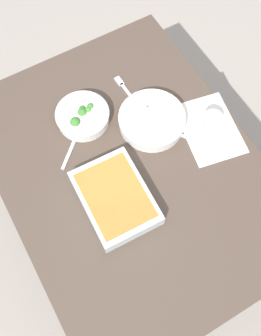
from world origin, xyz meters
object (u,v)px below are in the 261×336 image
at_px(drink_cup, 211,124).
at_px(spoon_by_broccoli, 73,143).
at_px(baking_dish, 115,198).
at_px(stew_bowl, 152,120).
at_px(broccoli_bowl, 83,116).
at_px(spoon_by_stew, 176,133).
at_px(fork_on_table, 126,90).

distance_m(drink_cup, spoon_by_broccoli, 0.52).
bearing_deg(baking_dish, spoon_by_broccoli, 5.23).
bearing_deg(baking_dish, stew_bowl, -53.01).
distance_m(baking_dish, drink_cup, 0.46).
xyz_separation_m(broccoli_bowl, spoon_by_broccoli, (-0.07, 0.08, -0.03)).
xyz_separation_m(drink_cup, spoon_by_stew, (0.05, 0.12, -0.03)).
distance_m(stew_bowl, broccoli_bowl, 0.26).
bearing_deg(stew_bowl, broccoli_bowl, 56.00).
relative_size(spoon_by_stew, fork_on_table, 0.85).
relative_size(broccoli_bowl, spoon_by_broccoli, 1.45).
xyz_separation_m(broccoli_bowl, baking_dish, (-0.35, 0.05, 0.00)).
bearing_deg(drink_cup, spoon_by_broccoli, 67.03).
bearing_deg(drink_cup, broccoli_bowl, 55.40).
relative_size(broccoli_bowl, baking_dish, 0.66).
distance_m(stew_bowl, fork_on_table, 0.19).
height_order(spoon_by_stew, fork_on_table, spoon_by_stew).
bearing_deg(fork_on_table, spoon_by_stew, -165.38).
height_order(drink_cup, fork_on_table, drink_cup).
height_order(spoon_by_broccoli, fork_on_table, spoon_by_broccoli).
height_order(broccoli_bowl, spoon_by_broccoli, broccoli_bowl).
height_order(baking_dish, spoon_by_broccoli, baking_dish).
bearing_deg(fork_on_table, broccoli_bowl, 99.84).
height_order(broccoli_bowl, fork_on_table, broccoli_bowl).
xyz_separation_m(baking_dish, fork_on_table, (0.39, -0.26, -0.03)).
bearing_deg(stew_bowl, fork_on_table, 2.43).
bearing_deg(broccoli_bowl, spoon_by_broccoli, 132.76).
height_order(baking_dish, fork_on_table, baking_dish).
relative_size(spoon_by_stew, spoon_by_broccoli, 1.07).
xyz_separation_m(baking_dish, spoon_by_broccoli, (0.28, 0.03, -0.03)).
distance_m(spoon_by_stew, fork_on_table, 0.27).
bearing_deg(baking_dish, broccoli_bowl, -8.61).
relative_size(stew_bowl, fork_on_table, 1.43).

